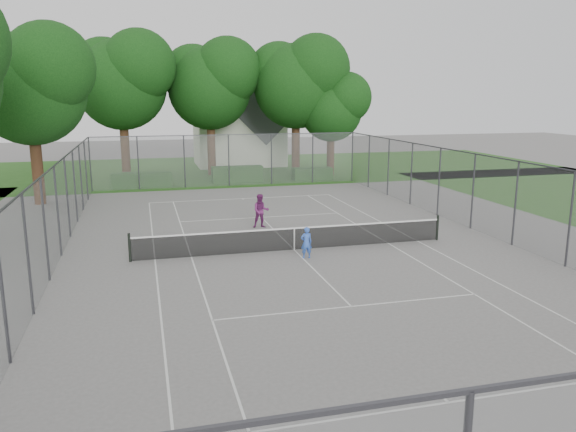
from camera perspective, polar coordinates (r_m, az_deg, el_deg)
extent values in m
plane|color=slate|center=(22.68, 0.64, -3.48)|extent=(120.00, 120.00, 0.00)
cube|color=#214D16|center=(47.81, -7.64, 4.72)|extent=(60.00, 20.00, 0.00)
cube|color=silver|center=(12.45, 15.98, -17.76)|extent=(10.97, 0.06, 0.01)
cube|color=silver|center=(34.00, -4.65, 1.78)|extent=(10.97, 0.06, 0.01)
cube|color=silver|center=(21.93, -13.36, -4.35)|extent=(0.06, 23.77, 0.01)
cube|color=silver|center=(24.65, 13.05, -2.51)|extent=(0.06, 23.77, 0.01)
cube|color=silver|center=(21.99, -9.78, -4.15)|extent=(0.06, 23.77, 0.01)
cube|color=silver|center=(24.06, 10.15, -2.74)|extent=(0.06, 23.77, 0.01)
cube|color=silver|center=(16.90, 6.45, -9.11)|extent=(8.23, 0.06, 0.01)
cube|color=silver|center=(28.72, -2.73, -0.13)|extent=(8.23, 0.06, 0.01)
cube|color=silver|center=(22.68, 0.64, -3.47)|extent=(0.06, 12.80, 0.01)
cube|color=silver|center=(12.56, 15.62, -17.45)|extent=(0.06, 0.30, 0.01)
cube|color=silver|center=(33.86, -4.61, 1.73)|extent=(0.06, 0.30, 0.01)
cylinder|color=black|center=(21.79, -15.80, -3.10)|extent=(0.10, 0.10, 1.10)
cylinder|color=black|center=(24.95, 14.94, -1.14)|extent=(0.10, 0.10, 1.10)
cube|color=black|center=(22.56, 0.64, -2.38)|extent=(12.67, 0.01, 0.86)
cube|color=white|center=(22.45, 0.65, -1.24)|extent=(12.77, 0.03, 0.06)
cube|color=white|center=(22.57, 0.64, -2.41)|extent=(0.05, 0.02, 0.88)
cylinder|color=#38383D|center=(38.45, -19.46, 4.96)|extent=(0.08, 0.08, 3.50)
cylinder|color=#38383D|center=(41.06, 6.55, 5.99)|extent=(0.08, 0.08, 3.50)
cube|color=slate|center=(38.74, -6.03, 5.63)|extent=(18.00, 0.02, 3.50)
cube|color=slate|center=(21.75, -22.87, -0.39)|extent=(0.02, 34.00, 3.50)
cube|color=slate|center=(26.10, 20.09, 1.79)|extent=(0.02, 34.00, 3.50)
cube|color=#38383D|center=(38.59, -6.09, 8.21)|extent=(18.00, 0.05, 0.05)
cube|color=#38383D|center=(21.47, -23.26, 4.18)|extent=(0.05, 34.00, 0.05)
cube|color=#38383D|center=(25.86, 20.37, 5.60)|extent=(0.05, 34.00, 0.05)
cylinder|color=#3C2316|center=(43.57, -16.21, 6.65)|extent=(0.64, 0.64, 4.58)
sphere|color=black|center=(43.41, -16.58, 12.66)|extent=(6.51, 6.51, 6.51)
sphere|color=black|center=(42.46, -14.91, 14.53)|extent=(5.21, 5.21, 5.21)
sphere|color=black|center=(44.29, -18.14, 13.81)|extent=(4.88, 4.88, 4.88)
cylinder|color=#3C2316|center=(44.46, -7.79, 7.03)|extent=(0.64, 0.64, 4.44)
sphere|color=black|center=(44.29, -7.96, 12.75)|extent=(6.32, 6.32, 6.32)
sphere|color=black|center=(43.56, -6.16, 14.47)|extent=(5.05, 5.05, 5.05)
sphere|color=black|center=(44.98, -9.56, 13.90)|extent=(4.74, 4.74, 4.74)
cylinder|color=#3C2316|center=(44.20, 0.79, 7.17)|extent=(0.64, 0.64, 4.53)
sphere|color=black|center=(44.04, 0.80, 13.04)|extent=(6.44, 6.44, 6.44)
sphere|color=black|center=(43.52, 2.85, 14.73)|extent=(5.15, 5.15, 5.15)
sphere|color=black|center=(44.56, -0.92, 14.27)|extent=(4.83, 4.83, 4.83)
cylinder|color=#3C2316|center=(43.82, 4.34, 6.31)|extent=(0.59, 0.59, 3.34)
sphere|color=black|center=(43.61, 4.41, 10.67)|extent=(4.75, 4.75, 4.75)
sphere|color=black|center=(43.25, 5.96, 11.89)|extent=(3.80, 3.80, 3.80)
sphere|color=black|center=(43.90, 3.12, 11.63)|extent=(3.56, 3.56, 3.56)
cylinder|color=#3C2316|center=(34.99, -24.12, 4.57)|extent=(0.63, 0.63, 4.27)
sphere|color=black|center=(34.76, -24.74, 11.53)|extent=(6.07, 6.07, 6.07)
sphere|color=black|center=(33.71, -23.10, 13.75)|extent=(4.85, 4.85, 4.85)
sphere|color=black|center=(35.72, -26.38, 12.84)|extent=(4.55, 4.55, 4.55)
cube|color=#1D4717|center=(39.45, -14.64, 3.58)|extent=(3.97, 1.19, 0.99)
cube|color=#1D4717|center=(40.54, -5.18, 4.26)|extent=(3.62, 1.03, 1.14)
cube|color=#1D4717|center=(41.67, 2.47, 4.33)|extent=(2.91, 1.07, 0.87)
cube|color=silver|center=(50.65, -5.02, 8.40)|extent=(7.54, 5.66, 5.66)
cube|color=#45464A|center=(50.55, -5.08, 11.60)|extent=(7.47, 5.85, 7.47)
imported|color=blue|center=(21.44, 1.87, -2.71)|extent=(0.45, 0.29, 1.23)
imported|color=#6C2460|center=(26.36, -2.77, 0.52)|extent=(0.83, 0.67, 1.60)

